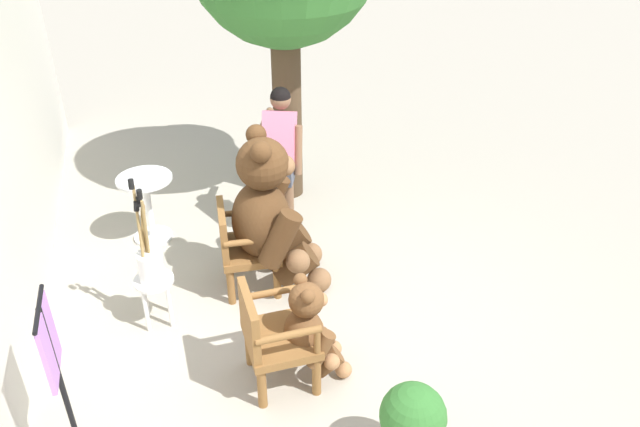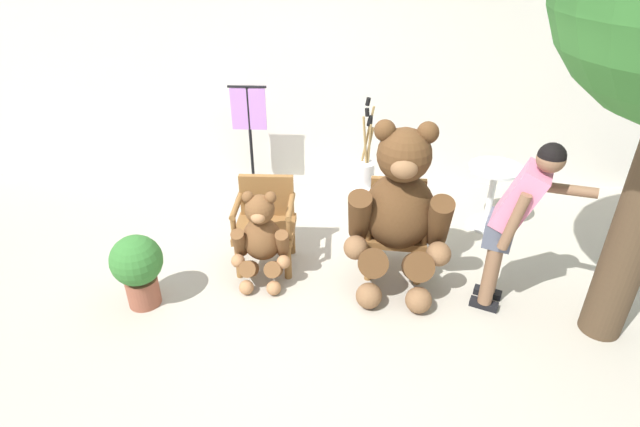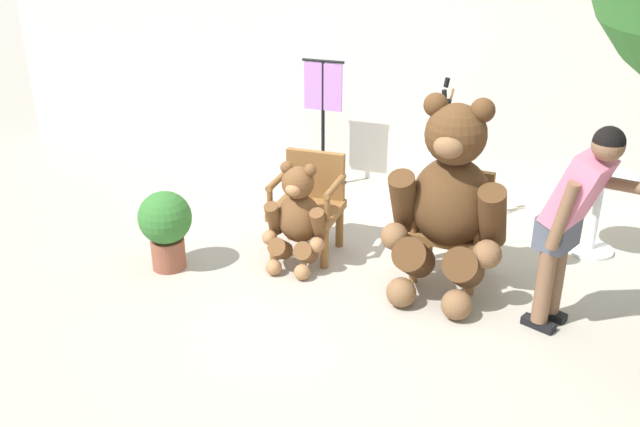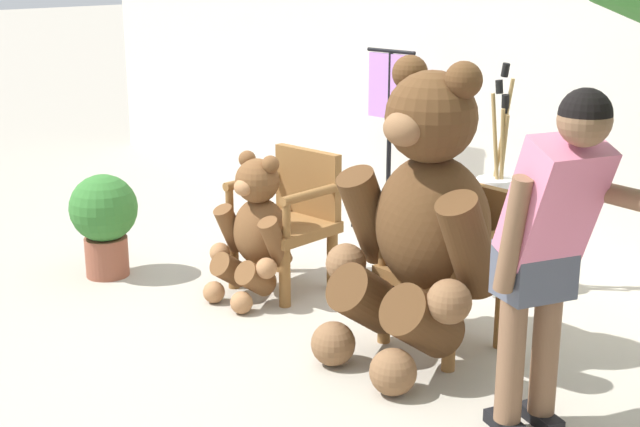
# 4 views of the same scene
# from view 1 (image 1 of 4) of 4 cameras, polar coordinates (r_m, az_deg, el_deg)

# --- Properties ---
(ground_plane) EXTENTS (60.00, 60.00, 0.00)m
(ground_plane) POSITION_cam_1_polar(r_m,az_deg,el_deg) (5.61, -0.39, -9.44)
(ground_plane) COLOR #A8A091
(wooden_chair_left) EXTENTS (0.57, 0.53, 0.86)m
(wooden_chair_left) POSITION_cam_1_polar(r_m,az_deg,el_deg) (4.77, -4.33, -11.00)
(wooden_chair_left) COLOR brown
(wooden_chair_left) RESTS_ON ground
(wooden_chair_right) EXTENTS (0.60, 0.57, 0.86)m
(wooden_chair_right) POSITION_cam_1_polar(r_m,az_deg,el_deg) (5.73, -7.05, -2.90)
(wooden_chair_right) COLOR brown
(wooden_chair_right) RESTS_ON ground
(teddy_bear_large) EXTENTS (0.94, 0.91, 1.55)m
(teddy_bear_large) POSITION_cam_1_polar(r_m,az_deg,el_deg) (5.60, -4.56, -0.03)
(teddy_bear_large) COLOR #4C3019
(teddy_bear_large) RESTS_ON ground
(teddy_bear_small) EXTENTS (0.54, 0.51, 0.90)m
(teddy_bear_small) POSITION_cam_1_polar(r_m,az_deg,el_deg) (4.83, -0.91, -10.54)
(teddy_bear_small) COLOR brown
(teddy_bear_small) RESTS_ON ground
(person_visitor) EXTENTS (0.83, 0.47, 1.55)m
(person_visitor) POSITION_cam_1_polar(r_m,az_deg,el_deg) (6.34, -3.73, 5.60)
(person_visitor) COLOR black
(person_visitor) RESTS_ON ground
(white_stool) EXTENTS (0.34, 0.34, 0.46)m
(white_stool) POSITION_cam_1_polar(r_m,az_deg,el_deg) (5.53, -14.84, -6.68)
(white_stool) COLOR white
(white_stool) RESTS_ON ground
(brush_bucket) EXTENTS (0.22, 0.22, 0.96)m
(brush_bucket) POSITION_cam_1_polar(r_m,az_deg,el_deg) (5.36, -15.30, -4.19)
(brush_bucket) COLOR white
(brush_bucket) RESTS_ON white_stool
(round_side_table) EXTENTS (0.56, 0.56, 0.72)m
(round_side_table) POSITION_cam_1_polar(r_m,az_deg,el_deg) (6.64, -15.48, 1.11)
(round_side_table) COLOR silver
(round_side_table) RESTS_ON ground
(potted_plant) EXTENTS (0.44, 0.44, 0.68)m
(potted_plant) POSITION_cam_1_polar(r_m,az_deg,el_deg) (4.32, 8.44, -18.39)
(potted_plant) COLOR brown
(potted_plant) RESTS_ON ground
(clothing_display_stand) EXTENTS (0.44, 0.40, 1.36)m
(clothing_display_stand) POSITION_cam_1_polar(r_m,az_deg,el_deg) (4.34, -22.51, -14.42)
(clothing_display_stand) COLOR black
(clothing_display_stand) RESTS_ON ground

